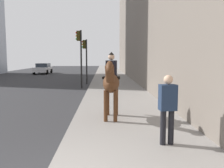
{
  "coord_description": "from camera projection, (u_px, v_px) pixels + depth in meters",
  "views": [
    {
      "loc": [
        -3.47,
        -1.07,
        2.23
      ],
      "look_at": [
        4.0,
        -1.34,
        1.4
      ],
      "focal_mm": 38.39,
      "sensor_mm": 36.0,
      "label": 1
    }
  ],
  "objects": [
    {
      "name": "traffic_light_near_curb",
      "position": [
        80.0,
        50.0,
        17.14
      ],
      "size": [
        0.2,
        0.44,
        4.16
      ],
      "color": "black",
      "rests_on": "ground"
    },
    {
      "name": "pedestrian_greeting",
      "position": [
        168.0,
        105.0,
        5.74
      ],
      "size": [
        0.3,
        0.42,
        1.7
      ],
      "rotation": [
        0.0,
        0.0,
        0.09
      ],
      "color": "black",
      "rests_on": "sidewalk_slab"
    },
    {
      "name": "traffic_light_far_curb",
      "position": [
        85.0,
        54.0,
        19.9
      ],
      "size": [
        0.2,
        0.44,
        3.71
      ],
      "color": "black",
      "rests_on": "ground"
    },
    {
      "name": "car_near_lane",
      "position": [
        43.0,
        68.0,
        33.03
      ],
      "size": [
        4.61,
        2.02,
        1.44
      ],
      "rotation": [
        0.0,
        0.0,
        3.16
      ],
      "color": "silver",
      "rests_on": "ground"
    },
    {
      "name": "mounted_horse_near",
      "position": [
        111.0,
        82.0,
        8.16
      ],
      "size": [
        2.15,
        0.69,
        2.3
      ],
      "rotation": [
        0.0,
        0.0,
        3.05
      ],
      "color": "#4C2B16",
      "rests_on": "sidewalk_slab"
    }
  ]
}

